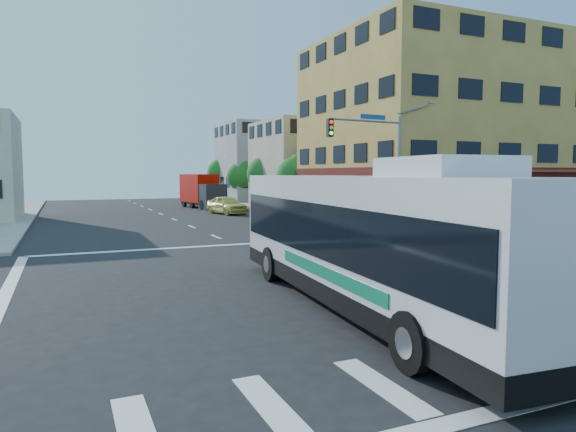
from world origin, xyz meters
name	(u,v)px	position (x,y,z in m)	size (l,w,h in m)	color
ground	(322,281)	(0.00, 0.00, 0.00)	(120.00, 120.00, 0.00)	black
sidewalk_ne	(444,202)	(35.00, 35.00, 0.07)	(50.00, 50.00, 0.15)	gray
corner_building_ne	(436,145)	(19.99, 18.48, 5.89)	(18.10, 15.44, 14.00)	gold
building_east_near	(317,165)	(16.98, 33.98, 4.51)	(12.06, 10.06, 9.00)	#C5B397
building_east_far	(269,163)	(16.98, 47.98, 5.01)	(12.06, 10.06, 10.00)	#A8A7A2
signal_mast_ne	(377,149)	(9.08, 10.62, 4.98)	(7.91, 1.13, 8.07)	slate
street_tree_a	(297,173)	(11.90, 27.92, 3.59)	(3.60, 3.60, 5.53)	#392014
street_tree_b	(266,172)	(11.90, 35.92, 3.75)	(3.80, 3.80, 5.79)	#392014
street_tree_c	(242,174)	(11.90, 43.92, 3.46)	(3.40, 3.40, 5.29)	#392014
street_tree_d	(223,171)	(11.90, 51.92, 3.88)	(4.00, 4.00, 6.03)	#392014
transit_bus	(367,237)	(-0.58, -3.67, 1.91)	(3.81, 13.35, 3.90)	black
box_truck	(202,192)	(5.35, 37.27, 1.70)	(3.24, 8.01, 3.51)	#25252A
parked_car	(227,205)	(5.34, 28.59, 0.82)	(1.94, 4.82, 1.64)	#DAD25C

